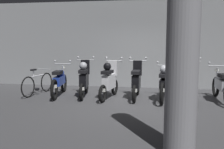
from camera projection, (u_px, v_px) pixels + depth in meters
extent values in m
plane|color=#424244|center=(135.00, 103.00, 7.22)|extent=(80.00, 80.00, 0.00)
cube|color=gray|center=(140.00, 45.00, 9.62)|extent=(16.00, 0.30, 3.35)
torus|color=black|center=(64.00, 83.00, 8.77)|extent=(0.17, 0.66, 0.65)
torus|color=black|center=(54.00, 90.00, 7.48)|extent=(0.17, 0.66, 0.65)
cube|color=#1E389E|center=(59.00, 80.00, 8.10)|extent=(0.32, 0.85, 0.28)
ellipsoid|color=#1E389E|center=(60.00, 73.00, 8.22)|extent=(0.31, 0.47, 0.22)
cube|color=black|center=(58.00, 73.00, 7.88)|extent=(0.30, 0.55, 0.10)
cylinder|color=#B7BABF|center=(63.00, 64.00, 8.57)|extent=(0.56, 0.11, 0.04)
sphere|color=#B7BABF|center=(55.00, 61.00, 8.57)|extent=(0.07, 0.07, 0.07)
sphere|color=#B7BABF|center=(70.00, 61.00, 8.55)|extent=(0.07, 0.07, 0.07)
cylinder|color=#B7BABF|center=(63.00, 74.00, 8.67)|extent=(0.08, 0.17, 0.65)
sphere|color=silver|center=(63.00, 68.00, 8.65)|extent=(0.12, 0.12, 0.12)
cube|color=white|center=(54.00, 86.00, 7.49)|extent=(0.16, 0.03, 0.10)
torus|color=black|center=(86.00, 86.00, 8.57)|extent=(0.16, 0.54, 0.53)
torus|color=black|center=(82.00, 92.00, 7.43)|extent=(0.16, 0.54, 0.53)
cube|color=black|center=(84.00, 80.00, 7.96)|extent=(0.31, 0.76, 0.44)
cube|color=black|center=(85.00, 67.00, 8.25)|extent=(0.29, 0.16, 0.48)
cube|color=black|center=(83.00, 71.00, 7.76)|extent=(0.31, 0.55, 0.10)
cylinder|color=#B7BABF|center=(86.00, 60.00, 8.36)|extent=(0.56, 0.11, 0.04)
sphere|color=#B7BABF|center=(78.00, 57.00, 8.36)|extent=(0.07, 0.07, 0.07)
sphere|color=#B7BABF|center=(93.00, 57.00, 8.34)|extent=(0.07, 0.07, 0.07)
cylinder|color=#B7BABF|center=(86.00, 74.00, 8.47)|extent=(0.07, 0.15, 0.85)
sphere|color=silver|center=(86.00, 64.00, 8.43)|extent=(0.12, 0.12, 0.12)
cube|color=white|center=(82.00, 89.00, 7.44)|extent=(0.16, 0.03, 0.10)
sphere|color=#9EA0A8|center=(83.00, 66.00, 7.74)|extent=(0.24, 0.24, 0.24)
torus|color=black|center=(115.00, 87.00, 8.27)|extent=(0.18, 0.54, 0.53)
torus|color=black|center=(103.00, 94.00, 7.19)|extent=(0.18, 0.54, 0.53)
cube|color=silver|center=(109.00, 82.00, 7.70)|extent=(0.34, 0.76, 0.44)
cube|color=silver|center=(113.00, 68.00, 7.97)|extent=(0.30, 0.16, 0.48)
cube|color=black|center=(107.00, 72.00, 7.51)|extent=(0.32, 0.55, 0.10)
cylinder|color=#B7BABF|center=(114.00, 61.00, 8.07)|extent=(0.56, 0.13, 0.04)
sphere|color=#B7BABF|center=(106.00, 58.00, 8.14)|extent=(0.07, 0.07, 0.07)
sphere|color=#B7BABF|center=(121.00, 58.00, 7.98)|extent=(0.07, 0.07, 0.07)
cylinder|color=#B7BABF|center=(114.00, 75.00, 8.18)|extent=(0.08, 0.15, 0.85)
sphere|color=silver|center=(114.00, 65.00, 8.14)|extent=(0.12, 0.12, 0.12)
cube|color=white|center=(103.00, 90.00, 7.20)|extent=(0.16, 0.04, 0.10)
sphere|color=black|center=(107.00, 67.00, 7.49)|extent=(0.24, 0.24, 0.24)
torus|color=black|center=(138.00, 87.00, 8.27)|extent=(0.11, 0.53, 0.53)
torus|color=black|center=(134.00, 94.00, 7.15)|extent=(0.11, 0.53, 0.53)
cube|color=black|center=(136.00, 82.00, 7.68)|extent=(0.25, 0.74, 0.44)
cube|color=black|center=(137.00, 68.00, 7.96)|extent=(0.28, 0.13, 0.48)
cube|color=black|center=(136.00, 72.00, 7.48)|extent=(0.26, 0.53, 0.10)
cylinder|color=#B7BABF|center=(138.00, 61.00, 8.07)|extent=(0.56, 0.06, 0.04)
sphere|color=#B7BABF|center=(130.00, 58.00, 8.10)|extent=(0.07, 0.07, 0.07)
sphere|color=#B7BABF|center=(146.00, 58.00, 8.00)|extent=(0.07, 0.07, 0.07)
cylinder|color=#B7BABF|center=(138.00, 75.00, 8.17)|extent=(0.06, 0.15, 0.85)
sphere|color=silver|center=(138.00, 65.00, 8.13)|extent=(0.12, 0.12, 0.12)
cube|color=white|center=(134.00, 90.00, 7.16)|extent=(0.16, 0.02, 0.10)
torus|color=black|center=(165.00, 86.00, 8.11)|extent=(0.17, 0.66, 0.65)
torus|color=black|center=(162.00, 94.00, 6.87)|extent=(0.17, 0.66, 0.65)
cube|color=black|center=(164.00, 83.00, 7.47)|extent=(0.32, 0.85, 0.28)
ellipsoid|color=black|center=(165.00, 76.00, 7.59)|extent=(0.31, 0.47, 0.22)
cube|color=black|center=(164.00, 75.00, 7.26)|extent=(0.30, 0.55, 0.10)
cylinder|color=#B7BABF|center=(166.00, 66.00, 7.93)|extent=(0.56, 0.10, 0.04)
sphere|color=#B7BABF|center=(158.00, 62.00, 7.98)|extent=(0.07, 0.07, 0.07)
sphere|color=#B7BABF|center=(174.00, 63.00, 7.84)|extent=(0.07, 0.07, 0.07)
cylinder|color=#B7BABF|center=(165.00, 77.00, 8.02)|extent=(0.08, 0.16, 0.65)
sphere|color=silver|center=(166.00, 70.00, 8.00)|extent=(0.12, 0.12, 0.12)
cube|color=white|center=(162.00, 90.00, 6.89)|extent=(0.16, 0.03, 0.10)
sphere|color=#9EA0A8|center=(164.00, 69.00, 7.24)|extent=(0.24, 0.24, 0.24)
torus|color=black|center=(190.00, 88.00, 8.08)|extent=(0.13, 0.54, 0.53)
torus|color=black|center=(193.00, 95.00, 6.97)|extent=(0.13, 0.54, 0.53)
cube|color=silver|center=(192.00, 83.00, 7.49)|extent=(0.27, 0.75, 0.44)
cube|color=silver|center=(192.00, 69.00, 7.77)|extent=(0.29, 0.14, 0.48)
cube|color=black|center=(193.00, 73.00, 7.29)|extent=(0.28, 0.54, 0.10)
cylinder|color=#B7BABF|center=(191.00, 61.00, 7.88)|extent=(0.56, 0.08, 0.04)
sphere|color=#B7BABF|center=(183.00, 58.00, 7.92)|extent=(0.07, 0.07, 0.07)
sphere|color=#B7BABF|center=(200.00, 58.00, 7.80)|extent=(0.07, 0.07, 0.07)
cylinder|color=#B7BABF|center=(191.00, 76.00, 7.98)|extent=(0.07, 0.15, 0.85)
sphere|color=silver|center=(191.00, 66.00, 7.94)|extent=(0.12, 0.12, 0.12)
cube|color=white|center=(193.00, 92.00, 6.98)|extent=(0.16, 0.02, 0.10)
sphere|color=gold|center=(193.00, 67.00, 7.27)|extent=(0.24, 0.24, 0.24)
torus|color=black|center=(216.00, 87.00, 7.97)|extent=(0.09, 0.65, 0.65)
cube|color=#9EA0A8|center=(222.00, 84.00, 7.31)|extent=(0.22, 0.83, 0.28)
ellipsoid|color=#9EA0A8|center=(221.00, 76.00, 7.43)|extent=(0.26, 0.44, 0.22)
cube|color=black|center=(224.00, 76.00, 7.10)|extent=(0.24, 0.52, 0.10)
cylinder|color=#B7BABF|center=(218.00, 66.00, 7.78)|extent=(0.56, 0.04, 0.04)
sphere|color=#B7BABF|center=(209.00, 63.00, 7.81)|extent=(0.07, 0.07, 0.07)
cylinder|color=#B7BABF|center=(217.00, 77.00, 7.88)|extent=(0.06, 0.16, 0.65)
sphere|color=silver|center=(217.00, 70.00, 7.85)|extent=(0.12, 0.12, 0.12)
torus|color=black|center=(47.00, 82.00, 8.84)|extent=(0.15, 0.68, 0.68)
torus|color=black|center=(28.00, 87.00, 7.85)|extent=(0.15, 0.68, 0.68)
cylinder|color=silver|center=(38.00, 76.00, 8.31)|extent=(0.15, 0.68, 0.04)
cylinder|color=silver|center=(34.00, 73.00, 8.10)|extent=(0.03, 0.03, 0.22)
cube|color=black|center=(33.00, 70.00, 8.08)|extent=(0.13, 0.23, 0.05)
cylinder|color=#B7BABF|center=(44.00, 69.00, 8.66)|extent=(0.50, 0.11, 0.03)
cylinder|color=black|center=(37.00, 89.00, 8.31)|extent=(0.13, 0.12, 0.10)
cylinder|color=gray|center=(183.00, 47.00, 3.69)|extent=(0.49, 0.49, 3.35)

